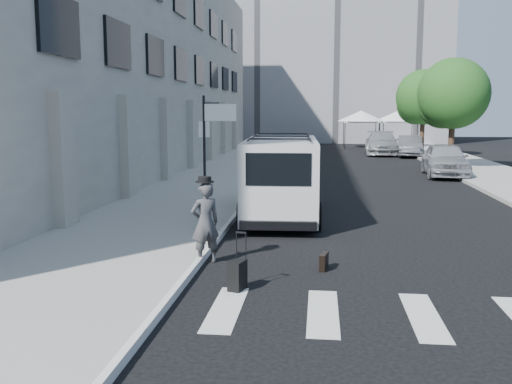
% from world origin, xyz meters
% --- Properties ---
extents(ground, '(120.00, 120.00, 0.00)m').
position_xyz_m(ground, '(0.00, 0.00, 0.00)').
color(ground, black).
rests_on(ground, ground).
extents(sidewalk_left, '(4.50, 48.00, 0.15)m').
position_xyz_m(sidewalk_left, '(-4.25, 16.00, 0.07)').
color(sidewalk_left, gray).
rests_on(sidewalk_left, ground).
extents(sidewalk_right, '(4.00, 56.00, 0.15)m').
position_xyz_m(sidewalk_right, '(9.00, 20.00, 0.07)').
color(sidewalk_right, gray).
rests_on(sidewalk_right, ground).
extents(building_left, '(10.00, 44.00, 12.00)m').
position_xyz_m(building_left, '(-11.50, 18.00, 6.00)').
color(building_left, gray).
rests_on(building_left, ground).
extents(building_far, '(22.00, 12.00, 25.00)m').
position_xyz_m(building_far, '(2.00, 50.00, 12.50)').
color(building_far, slate).
rests_on(building_far, ground).
extents(sign_pole, '(1.03, 0.07, 3.50)m').
position_xyz_m(sign_pole, '(-2.36, 3.20, 2.65)').
color(sign_pole, black).
rests_on(sign_pole, sidewalk_left).
extents(tree_near, '(3.80, 3.83, 6.03)m').
position_xyz_m(tree_near, '(7.50, 20.15, 3.97)').
color(tree_near, black).
rests_on(tree_near, ground).
extents(tree_far, '(3.80, 3.83, 6.03)m').
position_xyz_m(tree_far, '(7.50, 29.15, 3.97)').
color(tree_far, black).
rests_on(tree_far, ground).
extents(tent_left, '(4.00, 4.00, 3.20)m').
position_xyz_m(tent_left, '(4.00, 38.00, 2.71)').
color(tent_left, black).
rests_on(tent_left, ground).
extents(tent_right, '(4.00, 4.00, 3.20)m').
position_xyz_m(tent_right, '(7.20, 38.50, 2.71)').
color(tent_right, black).
rests_on(tent_right, ground).
extents(businessman, '(0.77, 0.70, 1.76)m').
position_xyz_m(businessman, '(-1.90, -0.22, 0.88)').
color(businessman, '#3F3F42').
rests_on(businessman, ground).
extents(briefcase, '(0.20, 0.45, 0.34)m').
position_xyz_m(briefcase, '(0.63, -0.46, 0.17)').
color(briefcase, black).
rests_on(briefcase, ground).
extents(suitcase, '(0.34, 0.43, 1.06)m').
position_xyz_m(suitcase, '(-0.95, -2.00, 0.28)').
color(suitcase, black).
rests_on(suitcase, ground).
extents(cargo_van, '(2.46, 6.45, 2.39)m').
position_xyz_m(cargo_van, '(-0.65, 5.41, 1.24)').
color(cargo_van, silver).
rests_on(cargo_van, ground).
extents(parked_car_a, '(2.32, 5.03, 1.67)m').
position_xyz_m(parked_car_a, '(6.67, 16.96, 0.84)').
color(parked_car_a, '#9FA1A7').
rests_on(parked_car_a, ground).
extents(parked_car_b, '(2.08, 4.64, 1.48)m').
position_xyz_m(parked_car_b, '(6.80, 28.98, 0.74)').
color(parked_car_b, '#505257').
rests_on(parked_car_b, ground).
extents(parked_car_c, '(2.67, 5.90, 1.68)m').
position_xyz_m(parked_car_c, '(5.04, 30.71, 0.84)').
color(parked_car_c, '#93979A').
rests_on(parked_car_c, ground).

